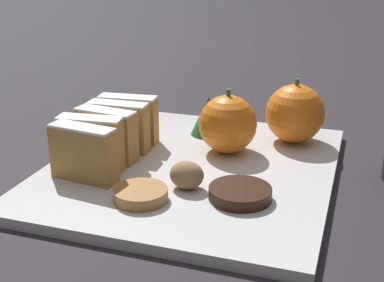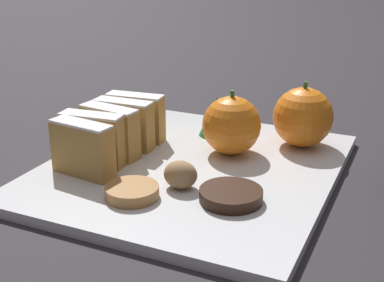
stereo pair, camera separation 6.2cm
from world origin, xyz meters
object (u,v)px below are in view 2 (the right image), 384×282
at_px(orange_near, 303,117).
at_px(walnut, 180,175).
at_px(chocolate_cookie, 231,195).
at_px(orange_far, 231,125).

xyz_separation_m(orange_near, walnut, (-0.09, -0.18, -0.02)).
bearing_deg(chocolate_cookie, orange_near, 81.63).
relative_size(orange_near, orange_far, 1.05).
bearing_deg(orange_far, walnut, -96.86).
distance_m(orange_near, orange_far, 0.10).
xyz_separation_m(walnut, chocolate_cookie, (0.06, -0.01, -0.01)).
distance_m(walnut, chocolate_cookie, 0.06).
bearing_deg(chocolate_cookie, orange_far, 110.65).
bearing_deg(orange_far, orange_near, 40.28).
height_order(orange_near, orange_far, orange_near).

